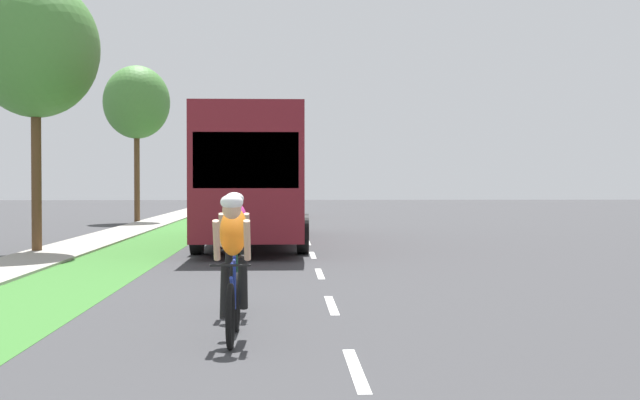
{
  "coord_description": "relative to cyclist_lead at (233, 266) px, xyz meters",
  "views": [
    {
      "loc": [
        -0.64,
        -1.55,
        1.7
      ],
      "look_at": [
        0.25,
        19.9,
        1.25
      ],
      "focal_mm": 47.03,
      "sensor_mm": 36.0,
      "label": 1
    }
  ],
  "objects": [
    {
      "name": "ground_plane",
      "position": [
        1.2,
        12.56,
        -0.81
      ],
      "size": [
        120.0,
        120.0,
        0.0
      ],
      "primitive_type": "plane",
      "color": "#38383A"
    },
    {
      "name": "grass_verge",
      "position": [
        -3.1,
        12.56,
        -0.81
      ],
      "size": [
        2.04,
        70.0,
        0.01
      ],
      "primitive_type": "cube",
      "color": "#38722D",
      "rests_on": "ground_plane"
    },
    {
      "name": "sidewalk_concrete",
      "position": [
        -4.94,
        12.56,
        -0.81
      ],
      "size": [
        1.63,
        70.0,
        0.1
      ],
      "primitive_type": "cube",
      "color": "#9E998E",
      "rests_on": "ground_plane"
    },
    {
      "name": "lane_markings_center",
      "position": [
        1.2,
        16.56,
        -0.81
      ],
      "size": [
        0.12,
        53.8,
        0.01
      ],
      "color": "white",
      "rests_on": "ground_plane"
    },
    {
      "name": "cyclist_lead",
      "position": [
        0.0,
        0.0,
        0.0
      ],
      "size": [
        0.42,
        1.72,
        1.58
      ],
      "color": "black",
      "rests_on": "ground_plane"
    },
    {
      "name": "cyclist_trailing",
      "position": [
        -0.09,
        1.93,
        0.0
      ],
      "size": [
        0.42,
        1.72,
        1.58
      ],
      "color": "black",
      "rests_on": "ground_plane"
    },
    {
      "name": "bus_maroon",
      "position": [
        -0.28,
        14.63,
        1.17
      ],
      "size": [
        2.78,
        11.6,
        3.48
      ],
      "color": "maroon",
      "rests_on": "ground_plane"
    },
    {
      "name": "sedan_red",
      "position": [
        -0.1,
        32.42,
        -0.04
      ],
      "size": [
        1.98,
        4.3,
        1.52
      ],
      "color": "red",
      "rests_on": "ground_plane"
    },
    {
      "name": "street_tree_near",
      "position": [
        -5.47,
        11.54,
        4.12
      ],
      "size": [
        3.05,
        3.05,
        6.63
      ],
      "color": "brown",
      "rests_on": "ground_plane"
    },
    {
      "name": "street_tree_far",
      "position": [
        -5.79,
        27.14,
        4.3
      ],
      "size": [
        2.83,
        2.83,
        6.7
      ],
      "color": "brown",
      "rests_on": "ground_plane"
    }
  ]
}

